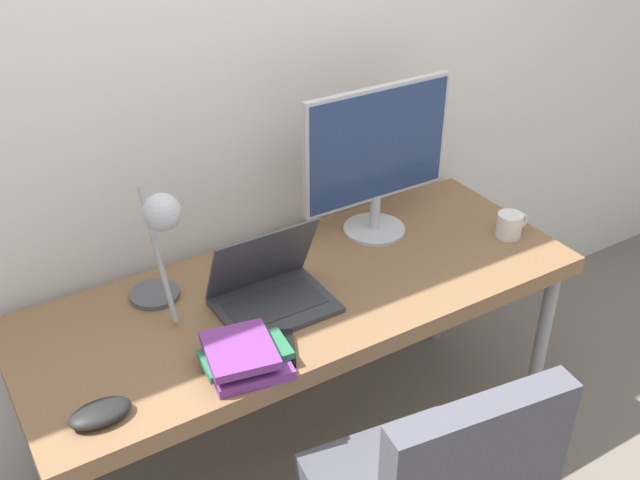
{
  "coord_description": "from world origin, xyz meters",
  "views": [
    {
      "loc": [
        -0.95,
        -1.31,
        2.08
      ],
      "look_at": [
        0.04,
        0.31,
        0.91
      ],
      "focal_mm": 42.0,
      "sensor_mm": 36.0,
      "label": 1
    }
  ],
  "objects": [
    {
      "name": "book_stack",
      "position": [
        -0.32,
        0.1,
        0.77
      ],
      "size": [
        0.25,
        0.23,
        0.07
      ],
      "color": "#753384",
      "rests_on": "desk"
    },
    {
      "name": "tv_remote",
      "position": [
        -0.19,
        0.1,
        0.74
      ],
      "size": [
        0.1,
        0.15,
        0.02
      ],
      "color": "black",
      "rests_on": "desk"
    },
    {
      "name": "desk",
      "position": [
        0.0,
        0.34,
        0.67
      ],
      "size": [
        1.77,
        0.68,
        0.73
      ],
      "color": "brown",
      "rests_on": "ground_plane"
    },
    {
      "name": "monitor",
      "position": [
        0.39,
        0.51,
        1.03
      ],
      "size": [
        0.55,
        0.22,
        0.53
      ],
      "color": "#B7B7BC",
      "rests_on": "desk"
    },
    {
      "name": "desk_lamp",
      "position": [
        -0.41,
        0.41,
        1.02
      ],
      "size": [
        0.15,
        0.3,
        0.43
      ],
      "color": "#4C4C51",
      "rests_on": "desk"
    },
    {
      "name": "laptop",
      "position": [
        -0.12,
        0.32,
        0.79
      ],
      "size": [
        0.34,
        0.26,
        0.25
      ],
      "color": "#38383D",
      "rests_on": "desk"
    },
    {
      "name": "game_controller",
      "position": [
        -0.71,
        0.12,
        0.75
      ],
      "size": [
        0.16,
        0.09,
        0.04
      ],
      "color": "black",
      "rests_on": "desk"
    },
    {
      "name": "wall_back",
      "position": [
        0.0,
        0.75,
        1.3
      ],
      "size": [
        8.0,
        0.05,
        2.6
      ],
      "color": "silver",
      "rests_on": "ground_plane"
    },
    {
      "name": "mug",
      "position": [
        0.77,
        0.24,
        0.78
      ],
      "size": [
        0.13,
        0.09,
        0.09
      ],
      "color": "silver",
      "rests_on": "desk"
    }
  ]
}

